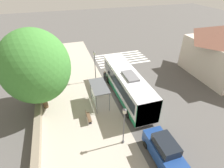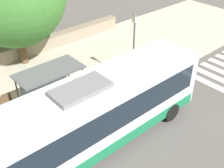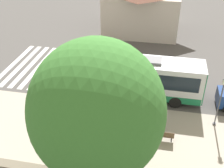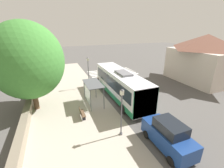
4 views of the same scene
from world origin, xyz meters
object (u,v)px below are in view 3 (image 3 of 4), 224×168
object	(u,v)px
bus_shelter	(134,99)
street_lamp_near	(68,79)
bus	(136,76)
pedestrian	(82,90)
shade_tree	(97,111)
street_lamp_far	(221,98)
bench	(163,135)

from	to	relation	value
bus_shelter	street_lamp_near	distance (m)	5.39
bus	pedestrian	bearing A→B (deg)	110.13
bus_shelter	shade_tree	size ratio (longest dim) A/B	0.37
street_lamp_near	street_lamp_far	xyz separation A→B (m)	(-0.09, -11.33, -0.21)
bus	street_lamp_near	world-z (taller)	street_lamp_near
shade_tree	street_lamp_near	bearing A→B (deg)	30.58
bench	street_lamp_far	size ratio (longest dim) A/B	0.36
shade_tree	bus	bearing A→B (deg)	-5.56
bus	bus_shelter	distance (m)	3.69
bench	street_lamp_near	distance (m)	8.29
bus	shade_tree	world-z (taller)	shade_tree
bus	bench	distance (m)	6.09
bus_shelter	street_lamp_near	xyz separation A→B (m)	(0.91, 5.29, 0.51)
pedestrian	bench	distance (m)	7.91
bench	street_lamp_near	size ratio (longest dim) A/B	0.33
pedestrian	shade_tree	distance (m)	9.68
street_lamp_far	shade_tree	xyz separation A→B (m)	(-6.71, 7.31, 2.81)
bench	bus	bearing A→B (deg)	26.26
street_lamp_near	shade_tree	world-z (taller)	shade_tree
street_lamp_near	bus	bearing A→B (deg)	-60.93
bus	bus_shelter	size ratio (longest dim) A/B	3.26
street_lamp_far	shade_tree	size ratio (longest dim) A/B	0.45
street_lamp_far	bus_shelter	bearing A→B (deg)	97.67
bench	shade_tree	bearing A→B (deg)	140.01
pedestrian	street_lamp_far	xyz separation A→B (m)	(-1.26, -10.70, 1.50)
street_lamp_near	bus_shelter	bearing A→B (deg)	-99.73
bench	shade_tree	distance (m)	7.32
bus	pedestrian	world-z (taller)	bus
bus	shade_tree	bearing A→B (deg)	174.44
pedestrian	street_lamp_near	world-z (taller)	street_lamp_near
bench	shade_tree	size ratio (longest dim) A/B	0.16
bus_shelter	bench	xyz separation A→B (m)	(-1.66, -2.29, -1.67)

